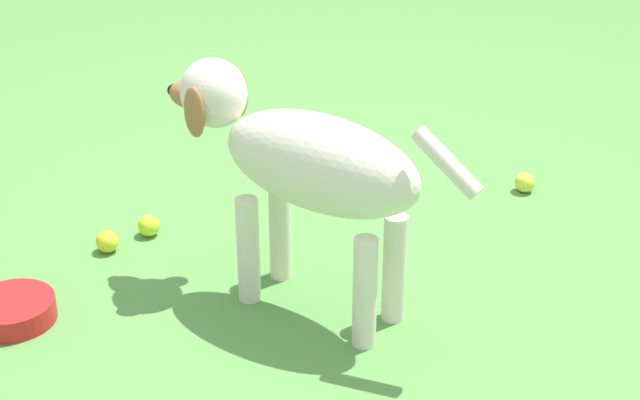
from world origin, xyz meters
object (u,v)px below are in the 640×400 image
(dog, at_px, (302,162))
(tennis_ball_0, at_px, (107,241))
(tennis_ball_1, at_px, (360,142))
(tennis_ball_2, at_px, (525,182))
(water_bowl, at_px, (13,310))
(tennis_ball_4, at_px, (149,226))

(dog, height_order, tennis_ball_0, dog)
(tennis_ball_1, height_order, tennis_ball_2, same)
(dog, xyz_separation_m, tennis_ball_2, (0.34, -0.91, -0.38))
(tennis_ball_1, distance_m, water_bowl, 1.43)
(tennis_ball_0, xyz_separation_m, tennis_ball_4, (0.05, -0.13, 0.00))
(tennis_ball_4, relative_size, water_bowl, 0.30)
(tennis_ball_0, bearing_deg, tennis_ball_4, -69.74)
(tennis_ball_0, relative_size, tennis_ball_1, 1.00)
(tennis_ball_0, distance_m, tennis_ball_1, 1.05)
(tennis_ball_0, bearing_deg, tennis_ball_2, -95.41)
(tennis_ball_2, bearing_deg, dog, 110.32)
(tennis_ball_1, bearing_deg, tennis_ball_2, -143.95)
(tennis_ball_4, bearing_deg, dog, -149.94)
(tennis_ball_0, relative_size, tennis_ball_2, 1.00)
(dog, distance_m, tennis_ball_0, 0.74)
(tennis_ball_0, bearing_deg, water_bowl, 131.58)
(tennis_ball_4, distance_m, water_bowl, 0.53)
(tennis_ball_1, relative_size, tennis_ball_4, 1.00)
(water_bowl, bearing_deg, tennis_ball_1, -63.38)
(dog, distance_m, tennis_ball_4, 0.71)
(tennis_ball_0, distance_m, water_bowl, 0.40)
(tennis_ball_4, bearing_deg, tennis_ball_0, 110.26)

